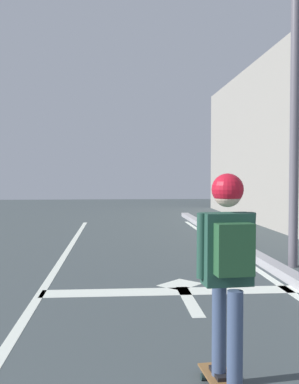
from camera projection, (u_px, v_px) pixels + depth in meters
lane_line_center at (26, 316)px, 5.16m from camera, size 0.12×20.00×0.01m
stop_bar at (171, 291)px, 6.23m from camera, size 3.56×0.40×0.01m
lane_arrow_stem at (189, 300)px, 5.78m from camera, size 0.16×1.40×0.01m
lane_arrow_head at (180, 284)px, 6.63m from camera, size 0.71×0.71×0.01m
skater at (228, 255)px, 3.23m from camera, size 0.43×0.59×1.54m
traffic_signal_mast at (244, 45)px, 7.68m from camera, size 4.38×0.34×5.67m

